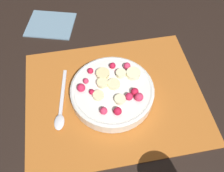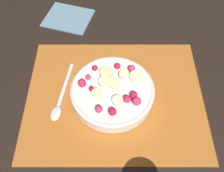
{
  "view_description": "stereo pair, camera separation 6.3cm",
  "coord_description": "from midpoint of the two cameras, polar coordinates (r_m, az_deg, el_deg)",
  "views": [
    {
      "loc": [
        -0.07,
        -0.35,
        0.57
      ],
      "look_at": [
        -0.01,
        0.0,
        0.05
      ],
      "focal_mm": 40.0,
      "sensor_mm": 36.0,
      "label": 1
    },
    {
      "loc": [
        -0.01,
        -0.35,
        0.57
      ],
      "look_at": [
        -0.01,
        0.0,
        0.05
      ],
      "focal_mm": 40.0,
      "sensor_mm": 36.0,
      "label": 2
    }
  ],
  "objects": [
    {
      "name": "ground_plane",
      "position": [
        0.67,
        -2.14,
        -2.58
      ],
      "size": [
        3.0,
        3.0,
        0.0
      ],
      "primitive_type": "plane",
      "color": "black"
    },
    {
      "name": "napkin",
      "position": [
        0.88,
        -15.93,
        13.32
      ],
      "size": [
        0.18,
        0.16,
        0.01
      ],
      "color": "slate",
      "rests_on": "ground_plane"
    },
    {
      "name": "placemat",
      "position": [
        0.67,
        -2.15,
        -2.45
      ],
      "size": [
        0.47,
        0.38,
        0.01
      ],
      "color": "#B26023",
      "rests_on": "ground_plane"
    },
    {
      "name": "fruit_bowl",
      "position": [
        0.65,
        -2.74,
        -1.19
      ],
      "size": [
        0.22,
        0.22,
        0.06
      ],
      "color": "silver",
      "rests_on": "placemat"
    },
    {
      "name": "spoon",
      "position": [
        0.66,
        -14.37,
        -5.61
      ],
      "size": [
        0.05,
        0.18,
        0.01
      ],
      "rotation": [
        0.0,
        0.0,
        4.55
      ],
      "color": "silver",
      "rests_on": "placemat"
    }
  ]
}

